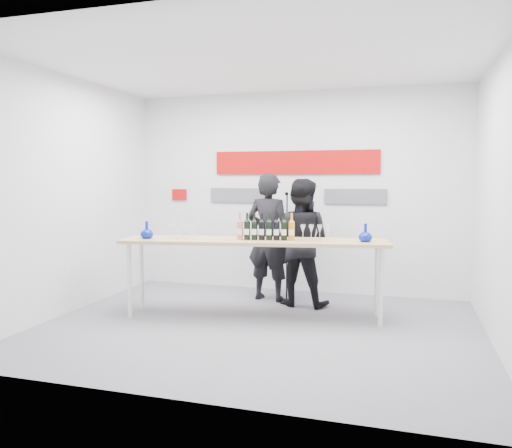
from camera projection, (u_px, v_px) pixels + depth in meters
name	position (u px, v px, depth m)	size (l,w,h in m)	color
ground	(258.00, 327.00, 5.75)	(5.00, 5.00, 0.00)	slate
back_wall	(295.00, 192.00, 7.52)	(5.00, 0.04, 3.00)	silver
signage	(291.00, 172.00, 7.48)	(3.38, 0.02, 0.79)	#B00907
tasting_table	(254.00, 245.00, 6.09)	(3.29, 1.17, 0.97)	tan
wine_bottles	(265.00, 226.00, 6.02)	(0.71, 0.19, 0.33)	#CC5966
decanter_left	(147.00, 230.00, 6.18)	(0.16, 0.16, 0.21)	#081993
decanter_right	(365.00, 233.00, 5.86)	(0.16, 0.16, 0.21)	#081993
glasses_left	(184.00, 231.00, 6.18)	(0.39, 0.27, 0.18)	silver
glasses_right	(315.00, 233.00, 5.98)	(0.39, 0.27, 0.18)	silver
presenter_left	(269.00, 237.00, 6.97)	(0.65, 0.43, 1.79)	black
presenter_right	(300.00, 242.00, 6.71)	(0.83, 0.65, 1.71)	black
mic_stand	(287.00, 270.00, 6.81)	(0.18, 0.18, 1.53)	black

